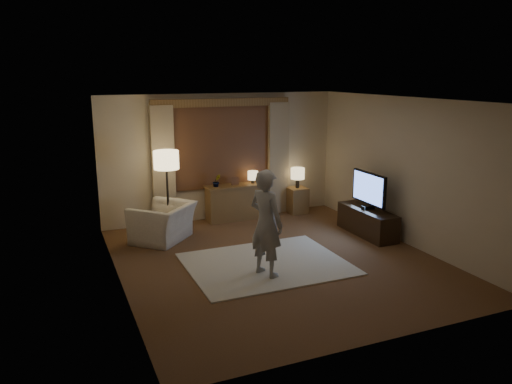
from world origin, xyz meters
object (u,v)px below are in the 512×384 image
side_table (297,200)px  tv_stand (367,222)px  armchair (163,223)px  sideboard (235,203)px  person (266,223)px

side_table → tv_stand: 1.94m
side_table → armchair: bearing=-167.2°
sideboard → person: bearing=-101.8°
side_table → person: size_ratio=0.34×
sideboard → person: (-0.62, -2.98, 0.48)m
sideboard → side_table: sideboard is taller
sideboard → person: person is taller
sideboard → side_table: size_ratio=2.14×
side_table → person: bearing=-125.0°
armchair → person: (1.07, -2.22, 0.49)m
tv_stand → person: (-2.58, -1.06, 0.58)m
armchair → person: size_ratio=0.64×
tv_stand → armchair: bearing=162.4°
sideboard → side_table: (1.43, -0.05, -0.07)m
tv_stand → person: size_ratio=0.86×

